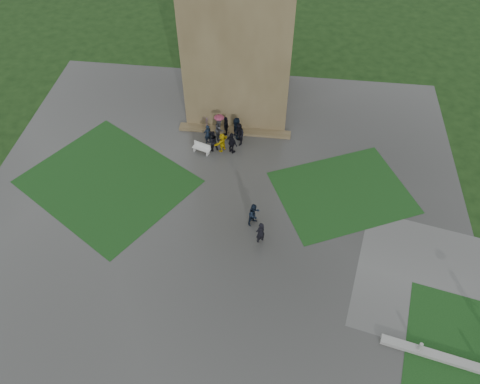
# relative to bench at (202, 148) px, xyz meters

# --- Properties ---
(ground) EXTENTS (120.00, 120.00, 0.00)m
(ground) POSITION_rel_bench_xyz_m (2.21, -7.93, -0.44)
(ground) COLOR black
(plaza) EXTENTS (34.00, 34.00, 0.02)m
(plaza) POSITION_rel_bench_xyz_m (2.21, -5.93, -0.43)
(plaza) COLOR #343431
(plaza) RESTS_ON ground
(lawn_inset_left) EXTENTS (14.10, 13.46, 0.01)m
(lawn_inset_left) POSITION_rel_bench_xyz_m (-6.29, -3.93, -0.42)
(lawn_inset_left) COLOR #133613
(lawn_inset_left) RESTS_ON plaza
(lawn_inset_right) EXTENTS (11.12, 10.15, 0.01)m
(lawn_inset_right) POSITION_rel_bench_xyz_m (10.71, -2.93, -0.42)
(lawn_inset_right) COLOR #133613
(lawn_inset_right) RESTS_ON plaza
(tower_plinth) EXTENTS (9.00, 0.80, 0.22)m
(tower_plinth) POSITION_rel_bench_xyz_m (2.21, 2.67, -0.31)
(tower_plinth) COLOR brown
(tower_plinth) RESTS_ON plaza
(bench) EXTENTS (1.48, 0.88, 0.82)m
(bench) POSITION_rel_bench_xyz_m (0.00, 0.00, 0.00)
(bench) COLOR silver
(bench) RESTS_ON plaza
(visitor_cluster) EXTENTS (3.29, 3.37, 2.45)m
(visitor_cluster) POSITION_rel_bench_xyz_m (1.71, 1.29, 0.60)
(visitor_cluster) COLOR black
(visitor_cluster) RESTS_ON plaza
(pedestrian_mid) EXTENTS (0.96, 1.00, 1.82)m
(pedestrian_mid) POSITION_rel_bench_xyz_m (4.70, -6.43, 0.49)
(pedestrian_mid) COLOR black
(pedestrian_mid) RESTS_ON plaza
(pedestrian_near) EXTENTS (0.78, 0.75, 1.80)m
(pedestrian_near) POSITION_rel_bench_xyz_m (5.24, -7.88, 0.48)
(pedestrian_near) COLOR black
(pedestrian_near) RESTS_ON plaza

